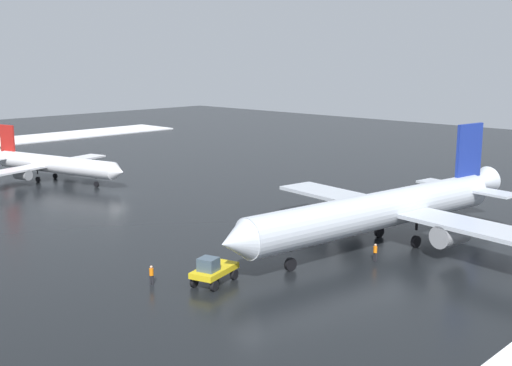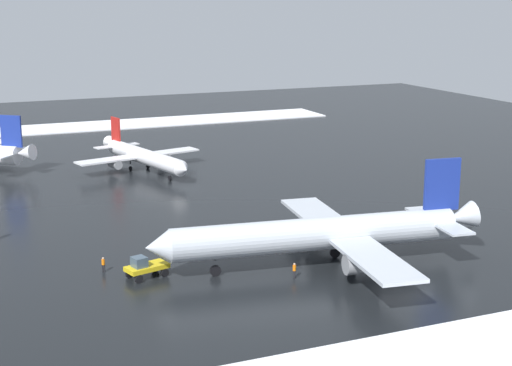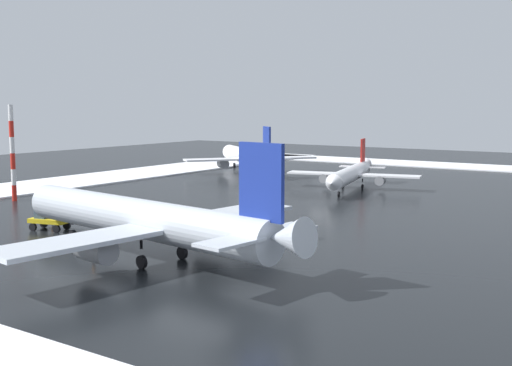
# 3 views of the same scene
# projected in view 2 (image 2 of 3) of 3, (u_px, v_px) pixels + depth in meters

# --- Properties ---
(ground_plane) EXTENTS (240.00, 240.00, 0.00)m
(ground_plane) POSITION_uv_depth(u_px,v_px,m) (180.00, 189.00, 123.73)
(ground_plane) COLOR black
(snow_bank_left) EXTENTS (14.00, 116.00, 0.26)m
(snow_bank_left) POSITION_uv_depth(u_px,v_px,m) (93.00, 126.00, 183.67)
(snow_bank_left) COLOR white
(snow_bank_left) RESTS_ON ground_plane
(airplane_foreground_jet) EXTENTS (32.56, 39.07, 11.61)m
(airplane_foreground_jet) POSITION_uv_depth(u_px,v_px,m) (324.00, 233.00, 87.65)
(airplane_foreground_jet) COLOR silver
(airplane_foreground_jet) RESTS_ON ground_plane
(airplane_far_rear) EXTENTS (27.55, 23.10, 8.27)m
(airplane_far_rear) POSITION_uv_depth(u_px,v_px,m) (143.00, 156.00, 135.86)
(airplane_far_rear) COLOR white
(airplane_far_rear) RESTS_ON ground_plane
(pushback_tug) EXTENTS (3.32, 5.01, 2.50)m
(pushback_tug) POSITION_uv_depth(u_px,v_px,m) (145.00, 267.00, 84.50)
(pushback_tug) COLOR gold
(pushback_tug) RESTS_ON ground_plane
(ground_crew_beside_wing) EXTENTS (0.36, 0.36, 1.71)m
(ground_crew_beside_wing) POSITION_uv_depth(u_px,v_px,m) (103.00, 264.00, 86.34)
(ground_crew_beside_wing) COLOR black
(ground_crew_beside_wing) RESTS_ON ground_plane
(ground_crew_by_nose_gear) EXTENTS (0.36, 0.36, 1.71)m
(ground_crew_by_nose_gear) POSITION_uv_depth(u_px,v_px,m) (294.00, 270.00, 84.47)
(ground_crew_by_nose_gear) COLOR black
(ground_crew_by_nose_gear) RESTS_ON ground_plane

